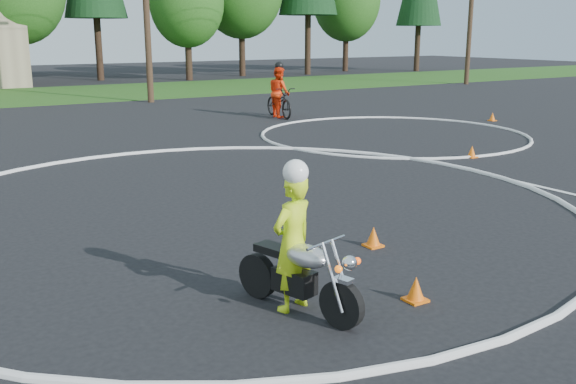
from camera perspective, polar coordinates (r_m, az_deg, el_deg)
ground at (r=9.00m, az=3.86°, el=-5.70°), size 120.00×120.00×0.00m
grass_strip at (r=34.37m, az=-23.49°, el=7.78°), size 120.00×10.00×0.02m
course_markings at (r=13.64m, az=0.69°, el=1.18°), size 19.05×19.05×0.12m
primary_motorcycle at (r=7.09m, az=1.07°, el=-7.33°), size 0.71×1.72×0.93m
rider_primary_grp at (r=7.06m, az=0.43°, el=-4.15°), size 0.65×0.52×1.72m
rider_second_grp at (r=23.78m, az=-0.78°, el=8.37°), size 1.00×2.18×2.03m
traffic_cones at (r=15.18m, az=19.25°, el=2.20°), size 13.81×10.61×0.30m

